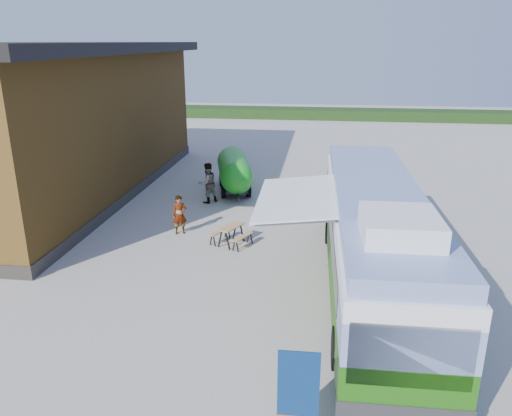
# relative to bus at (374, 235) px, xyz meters

# --- Properties ---
(ground) EXTENTS (100.00, 100.00, 0.00)m
(ground) POSITION_rel_bus_xyz_m (-4.62, -0.81, -1.87)
(ground) COLOR #BCB7AD
(ground) RESTS_ON ground
(barn) EXTENTS (9.60, 21.20, 7.50)m
(barn) POSITION_rel_bus_xyz_m (-15.12, 9.19, 1.72)
(barn) COLOR brown
(barn) RESTS_ON ground
(hedge) EXTENTS (40.00, 3.00, 1.00)m
(hedge) POSITION_rel_bus_xyz_m (3.38, 37.19, -1.37)
(hedge) COLOR #264419
(hedge) RESTS_ON ground
(bus) EXTENTS (2.95, 12.81, 3.92)m
(bus) POSITION_rel_bus_xyz_m (0.00, 0.00, 0.00)
(bus) COLOR #237313
(bus) RESTS_ON ground
(awning) EXTENTS (3.02, 4.81, 0.55)m
(awning) POSITION_rel_bus_xyz_m (-2.02, 0.03, 0.97)
(awning) COLOR white
(awning) RESTS_ON ground
(banner) EXTENTS (0.85, 0.19, 1.95)m
(banner) POSITION_rel_bus_xyz_m (-1.99, -6.50, -1.08)
(banner) COLOR navy
(banner) RESTS_ON ground
(picnic_table) EXTENTS (1.70, 1.63, 0.76)m
(picnic_table) POSITION_rel_bus_xyz_m (-5.08, 3.11, -1.31)
(picnic_table) COLOR tan
(picnic_table) RESTS_ON ground
(person_a) EXTENTS (0.69, 0.58, 1.62)m
(person_a) POSITION_rel_bus_xyz_m (-7.38, 4.00, -1.06)
(person_a) COLOR #999999
(person_a) RESTS_ON ground
(person_b) EXTENTS (1.22, 1.21, 1.99)m
(person_b) POSITION_rel_bus_xyz_m (-7.18, 8.25, -0.88)
(person_b) COLOR #999999
(person_b) RESTS_ON ground
(slurry_tanker) EXTENTS (2.51, 5.39, 2.03)m
(slurry_tanker) POSITION_rel_bus_xyz_m (-6.21, 10.30, -0.70)
(slurry_tanker) COLOR #1B981E
(slurry_tanker) RESTS_ON ground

